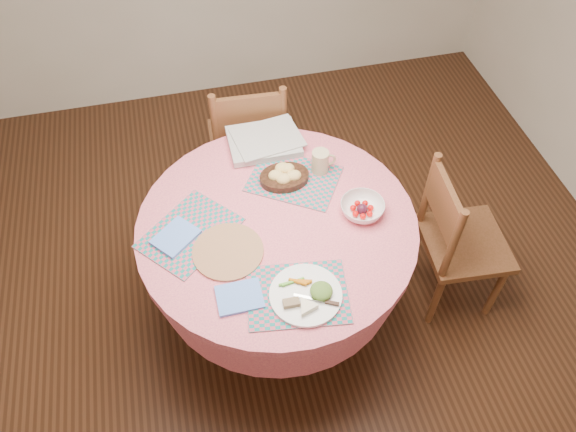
% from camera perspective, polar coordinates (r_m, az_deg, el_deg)
% --- Properties ---
extents(ground, '(4.00, 4.00, 0.00)m').
position_cam_1_polar(ground, '(3.08, -0.92, -9.51)').
color(ground, '#331C0F').
rests_on(ground, ground).
extents(room_envelope, '(4.01, 4.01, 2.71)m').
position_cam_1_polar(room_envelope, '(1.81, -1.62, 18.95)').
color(room_envelope, silver).
rests_on(room_envelope, ground).
extents(dining_table, '(1.24, 1.24, 0.75)m').
position_cam_1_polar(dining_table, '(2.61, -1.07, -3.35)').
color(dining_table, '#FF7781').
rests_on(dining_table, ground).
extents(chair_right, '(0.43, 0.45, 0.90)m').
position_cam_1_polar(chair_right, '(2.88, 16.75, -2.26)').
color(chair_right, brown).
rests_on(chair_right, ground).
extents(chair_back, '(0.46, 0.44, 0.93)m').
position_cam_1_polar(chair_back, '(3.21, -4.01, 7.59)').
color(chair_back, brown).
rests_on(chair_back, ground).
extents(placemat_front, '(0.44, 0.35, 0.01)m').
position_cam_1_polar(placemat_front, '(2.24, 0.96, -7.97)').
color(placemat_front, '#167F7A').
rests_on(placemat_front, dining_table).
extents(placemat_left, '(0.50, 0.49, 0.01)m').
position_cam_1_polar(placemat_left, '(2.45, -9.94, -1.69)').
color(placemat_left, '#167F7A').
rests_on(placemat_left, dining_table).
extents(placemat_back, '(0.50, 0.47, 0.01)m').
position_cam_1_polar(placemat_back, '(2.63, 0.60, 3.79)').
color(placemat_back, '#167F7A').
rests_on(placemat_back, dining_table).
extents(wicker_trivet, '(0.30, 0.30, 0.01)m').
position_cam_1_polar(wicker_trivet, '(2.37, -6.11, -3.60)').
color(wicker_trivet, '#A36D47').
rests_on(wicker_trivet, dining_table).
extents(napkin_near, '(0.18, 0.14, 0.01)m').
position_cam_1_polar(napkin_near, '(2.24, -4.95, -8.21)').
color(napkin_near, '#6194FA').
rests_on(napkin_near, dining_table).
extents(napkin_far, '(0.23, 0.22, 0.01)m').
position_cam_1_polar(napkin_far, '(2.44, -11.35, -2.10)').
color(napkin_far, '#6194FA').
rests_on(napkin_far, placemat_left).
extents(dinner_plate, '(0.29, 0.29, 0.05)m').
position_cam_1_polar(dinner_plate, '(2.22, 2.01, -7.97)').
color(dinner_plate, white).
rests_on(dinner_plate, placemat_front).
extents(bread_bowl, '(0.23, 0.23, 0.08)m').
position_cam_1_polar(bread_bowl, '(2.60, -0.37, 4.16)').
color(bread_bowl, black).
rests_on(bread_bowl, placemat_back).
extents(latte_mug, '(0.12, 0.08, 0.11)m').
position_cam_1_polar(latte_mug, '(2.63, 3.35, 5.55)').
color(latte_mug, '#CDBD8D').
rests_on(latte_mug, placemat_back).
extents(fruit_bowl, '(0.25, 0.25, 0.06)m').
position_cam_1_polar(fruit_bowl, '(2.49, 7.55, 0.76)').
color(fruit_bowl, white).
rests_on(fruit_bowl, dining_table).
extents(newspaper_stack, '(0.37, 0.30, 0.04)m').
position_cam_1_polar(newspaper_stack, '(2.78, -2.43, 7.65)').
color(newspaper_stack, silver).
rests_on(newspaper_stack, dining_table).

